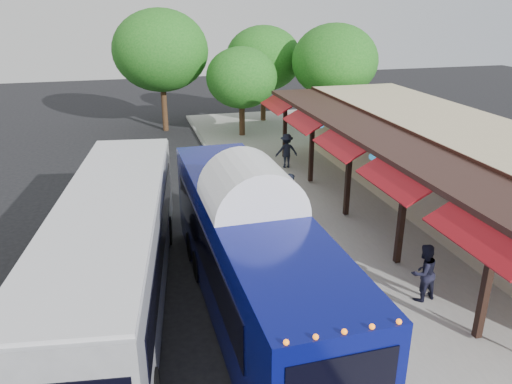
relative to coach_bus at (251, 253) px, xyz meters
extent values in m
plane|color=black|center=(1.45, 1.31, -1.94)|extent=(90.00, 90.00, 0.00)
cube|color=#9E9B93|center=(6.45, 5.31, -1.86)|extent=(10.00, 40.00, 0.15)
cube|color=gray|center=(1.50, 5.31, -1.86)|extent=(0.20, 40.00, 0.16)
cube|color=#C2B387|center=(9.95, 5.31, -0.14)|extent=(5.00, 20.00, 3.60)
cube|color=black|center=(7.43, 5.31, 1.36)|extent=(0.06, 20.00, 0.60)
cube|color=#331E19|center=(6.35, 5.31, 1.46)|extent=(2.60, 20.00, 0.18)
cube|color=black|center=(5.23, -2.69, -0.13)|extent=(0.18, 0.18, 3.16)
cube|color=maroon|center=(4.80, -2.69, 1.21)|extent=(1.00, 3.20, 0.57)
cube|color=black|center=(5.23, 1.31, -0.13)|extent=(0.18, 0.18, 3.16)
cube|color=maroon|center=(4.80, 1.31, 1.21)|extent=(1.00, 3.20, 0.57)
cube|color=black|center=(5.23, 5.31, -0.13)|extent=(0.18, 0.18, 3.16)
cube|color=maroon|center=(4.80, 5.31, 1.21)|extent=(1.00, 3.20, 0.57)
cube|color=black|center=(5.23, 9.31, -0.13)|extent=(0.18, 0.18, 3.16)
cube|color=maroon|center=(4.80, 9.31, 1.21)|extent=(1.00, 3.20, 0.57)
cube|color=black|center=(5.23, 13.31, -0.13)|extent=(0.18, 0.18, 3.16)
cube|color=maroon|center=(4.80, 13.31, 1.21)|extent=(1.00, 3.20, 0.57)
sphere|color=#175682|center=(5.65, -0.69, 0.94)|extent=(0.26, 0.26, 0.26)
sphere|color=#175682|center=(5.65, 4.31, 0.94)|extent=(0.26, 0.26, 0.26)
sphere|color=#175682|center=(5.65, 9.31, 0.94)|extent=(0.26, 0.26, 0.26)
cube|color=#080E65|center=(0.00, 0.01, -0.05)|extent=(2.57, 11.25, 2.94)
cube|color=#080E65|center=(0.00, 0.01, -1.66)|extent=(2.52, 11.14, 0.33)
ellipsoid|color=white|center=(0.00, 0.01, 1.41)|extent=(2.57, 11.03, 0.52)
cylinder|color=black|center=(-1.08, 3.60, -1.45)|extent=(0.30, 0.98, 0.97)
cylinder|color=black|center=(1.08, 3.60, -1.45)|extent=(0.30, 0.98, 0.97)
cube|color=gray|center=(-3.55, 1.51, -0.16)|extent=(4.27, 12.44, 2.81)
cube|color=black|center=(-4.88, 1.51, 0.08)|extent=(1.42, 10.28, 1.06)
cube|color=black|center=(-2.21, 1.51, 0.08)|extent=(1.42, 10.28, 1.06)
cube|color=silver|center=(-3.55, 1.51, 1.29)|extent=(4.18, 12.19, 0.11)
cylinder|color=black|center=(-2.33, -2.75, -1.43)|extent=(0.43, 1.05, 1.02)
cylinder|color=black|center=(-4.77, 5.17, -1.43)|extent=(0.43, 1.05, 1.02)
cylinder|color=black|center=(-2.33, 5.17, -1.43)|extent=(0.43, 1.05, 1.02)
imported|color=black|center=(3.16, 6.00, -0.93)|extent=(0.69, 0.52, 1.71)
imported|color=black|center=(4.85, -0.70, -0.93)|extent=(0.95, 0.80, 1.73)
imported|color=black|center=(2.33, 10.22, -1.02)|extent=(0.96, 0.61, 1.53)
imported|color=black|center=(4.85, 11.81, -0.91)|extent=(1.18, 0.74, 1.75)
cylinder|color=#382314|center=(4.16, 18.78, -0.67)|extent=(0.36, 0.36, 2.53)
ellipsoid|color=#185C17|center=(4.16, 18.78, 1.80)|extent=(4.38, 4.38, 3.72)
cylinder|color=#382314|center=(6.56, 22.43, -0.44)|extent=(0.36, 0.36, 3.00)
ellipsoid|color=#185C17|center=(6.56, 22.43, 2.50)|extent=(5.18, 5.18, 4.41)
cylinder|color=#382314|center=(10.08, 18.39, -0.38)|extent=(0.36, 0.36, 3.13)
ellipsoid|color=#185C17|center=(10.08, 18.39, 2.68)|extent=(5.40, 5.40, 4.59)
cylinder|color=#382314|center=(-0.40, 21.80, -0.18)|extent=(0.36, 0.36, 3.52)
ellipsoid|color=#185C17|center=(-0.40, 21.80, 3.26)|extent=(6.07, 6.07, 5.16)
camera|label=1|loc=(-2.87, -11.41, 6.29)|focal=35.00mm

